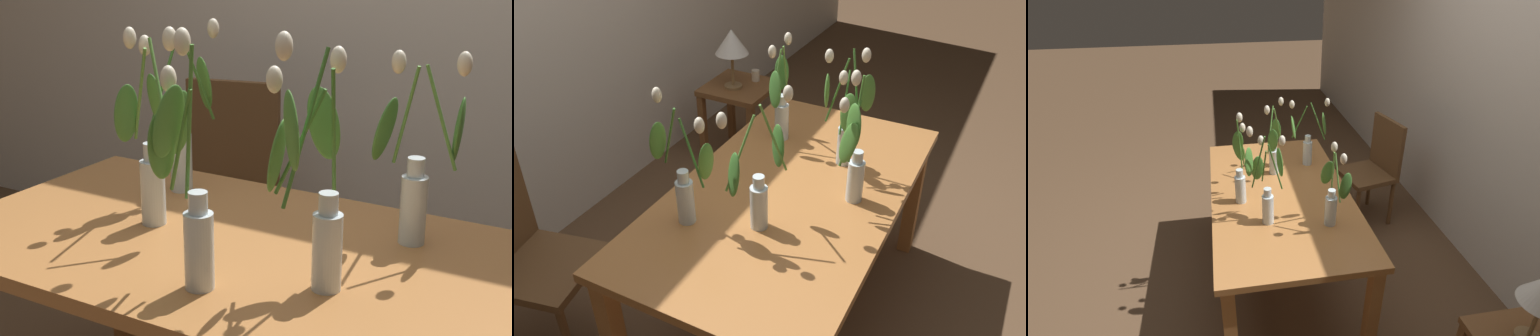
# 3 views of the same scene
# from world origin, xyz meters

# --- Properties ---
(dining_table) EXTENTS (1.60, 0.90, 0.74)m
(dining_table) POSITION_xyz_m (0.00, 0.00, 0.65)
(dining_table) COLOR #B7753D
(dining_table) RESTS_ON ground
(tulip_vase_0) EXTENTS (0.12, 0.29, 0.52)m
(tulip_vase_0) POSITION_xyz_m (-0.37, 0.27, 0.92)
(tulip_vase_0) COLOR silver
(tulip_vase_0) RESTS_ON dining_table
(tulip_vase_1) EXTENTS (0.18, 0.23, 0.58)m
(tulip_vase_1) POSITION_xyz_m (0.28, -0.13, 0.96)
(tulip_vase_1) COLOR silver
(tulip_vase_1) RESTS_ON dining_table
(tulip_vase_2) EXTENTS (0.17, 0.10, 0.58)m
(tulip_vase_2) POSITION_xyz_m (0.03, -0.26, 0.93)
(tulip_vase_2) COLOR silver
(tulip_vase_2) RESTS_ON dining_table
(tulip_vase_3) EXTENTS (0.30, 0.16, 0.55)m
(tulip_vase_3) POSITION_xyz_m (-0.28, 0.00, 0.92)
(tulip_vase_3) COLOR silver
(tulip_vase_3) RESTS_ON dining_table
(tulip_vase_4) EXTENTS (0.24, 0.14, 0.50)m
(tulip_vase_4) POSITION_xyz_m (0.39, 0.23, 0.91)
(tulip_vase_4) COLOR silver
(tulip_vase_4) RESTS_ON dining_table
(dining_chair) EXTENTS (0.48, 0.48, 0.93)m
(dining_chair) POSITION_xyz_m (-0.64, 0.93, 0.52)
(dining_chair) COLOR brown
(dining_chair) RESTS_ON ground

